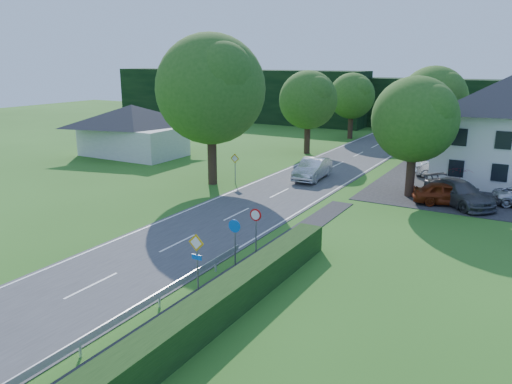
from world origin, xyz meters
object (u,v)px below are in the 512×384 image
Objects in this scene: parasol at (460,178)px; moving_car at (313,169)px; motorcycle at (317,170)px; parked_car_grey at (459,193)px; parked_car_silver_a at (441,169)px; streetlight at (414,131)px; parked_car_red at (447,193)px.

moving_car is at bearing -166.74° from parasol.
parked_car_grey is at bearing -35.73° from motorcycle.
parked_car_silver_a is (9.07, 6.09, -0.16)m from moving_car.
motorcycle is at bearing 96.11° from moving_car.
parked_car_grey is 4.57m from parasol.
streetlight reaches higher than parked_car_grey.
streetlight is 1.54× the size of moving_car.
streetlight reaches higher than parasol.
motorcycle is at bearing 115.18° from parked_car_grey.
parasol reaches higher than parked_car_silver_a.
parasol is at bearing -14.03° from motorcycle.
parked_car_silver_a is at bearing 58.89° from parked_car_grey.
parked_car_grey reaches higher than motorcycle.
moving_car is 11.20m from parked_car_red.
motorcycle is at bearing 174.06° from streetlight.
parasol is at bearing 30.59° from streetlight.
parasol is (11.33, 1.12, 0.38)m from motorcycle.
parked_car_silver_a is (9.33, 4.60, 0.22)m from motorcycle.
moving_car reaches higher than motorcycle.
parked_car_grey is at bearing -33.82° from streetlight.
parked_car_red is 8.59m from parked_car_silver_a.
streetlight is 5.88m from parked_car_grey.
parasol is (3.31, 1.95, -3.56)m from streetlight.
parked_car_grey is (11.89, -3.42, 0.34)m from motorcycle.
moving_car is at bearing -99.64° from motorcycle.
parked_car_red is 0.80× the size of parked_car_grey.
parked_car_silver_a is 8.41m from parked_car_grey.
parked_car_red is at bearing 159.70° from parked_car_grey.
parasol reaches higher than parked_car_grey.
streetlight is 1.42× the size of parked_car_grey.
moving_car is 2.73× the size of parasol.
moving_car is 1.56m from motorcycle.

